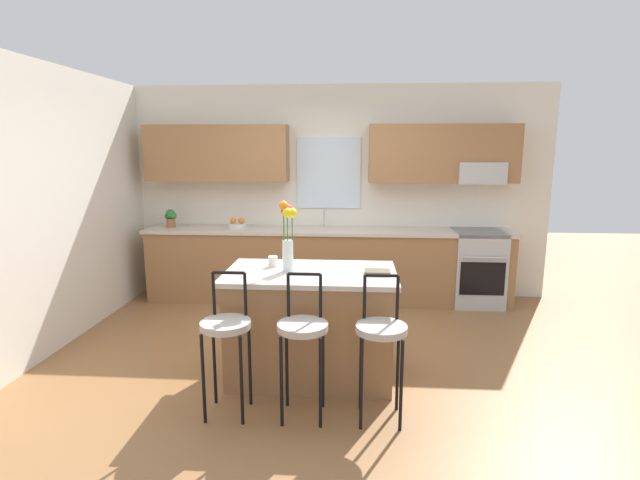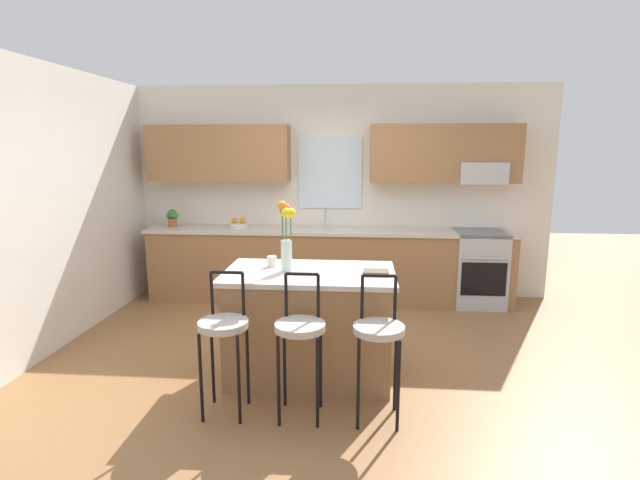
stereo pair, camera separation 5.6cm
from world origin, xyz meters
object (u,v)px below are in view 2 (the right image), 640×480
Objects in this scene: bar_stool_middle at (300,333)px; cookbook at (376,273)px; mug_ceramic at (272,261)px; bar_stool_far at (379,335)px; potted_plant_small at (172,217)px; bar_stool_near at (224,330)px; kitchen_island at (310,324)px; flower_vase at (286,232)px; oven_range at (478,268)px; fruit_bowl_oranges at (239,225)px.

cookbook is (0.54, 0.57, 0.30)m from bar_stool_middle.
bar_stool_far is at bearing -40.96° from mug_ceramic.
potted_plant_small reaches higher than bar_stool_middle.
bar_stool_middle is (0.55, 0.00, 0.00)m from bar_stool_near.
flower_vase reaches higher than kitchen_island.
bar_stool_middle is at bearing 0.00° from bar_stool_near.
kitchen_island is at bearing -132.08° from oven_range.
bar_stool_near is at bearing -78.16° from fruit_bowl_oranges.
mug_ceramic is 2.11m from fruit_bowl_oranges.
mug_ceramic is at bearing -138.79° from oven_range.
flower_vase is 2.78m from potted_plant_small.
bar_stool_middle is 0.90m from flower_vase.
bar_stool_near is 1.10m from bar_stool_far.
cookbook is 0.87× the size of potted_plant_small.
kitchen_island is at bearing 90.00° from bar_stool_middle.
potted_plant_small reaches higher than cookbook.
fruit_bowl_oranges is (-1.12, 2.73, 0.33)m from bar_stool_middle.
bar_stool_middle is 0.85m from cookbook.
fruit_bowl_oranges is (-0.57, 2.73, 0.33)m from bar_stool_near.
bar_stool_near and bar_stool_middle have the same top height.
oven_range is 4.60× the size of cookbook.
potted_plant_small is at bearing 179.64° from oven_range.
mug_ceramic is 0.90m from cookbook.
fruit_bowl_oranges reaches higher than oven_range.
cookbook is (1.09, 0.57, 0.30)m from bar_stool_near.
bar_stool_far is 1.14m from flower_vase.
bar_stool_near is 0.95m from flower_vase.
oven_range is at bearing 45.31° from flower_vase.
potted_plant_small is (-3.86, 0.02, 0.59)m from oven_range.
kitchen_island is at bearing 1.87° from flower_vase.
flower_vase reaches higher than cookbook.
potted_plant_small is (-1.98, 2.10, 0.58)m from kitchen_island.
bar_stool_near is at bearing -120.33° from flower_vase.
flower_vase reaches higher than oven_range.
fruit_bowl_oranges is at bearing 179.53° from oven_range.
cookbook is at bearing -5.99° from kitchen_island.
kitchen_island is at bearing 131.13° from bar_stool_far.
bar_stool_far is 11.58× the size of mug_ceramic.
mug_ceramic reaches higher than kitchen_island.
bar_stool_near is 0.55m from bar_stool_middle.
bar_stool_middle is 3.40m from potted_plant_small.
oven_range is at bearing 41.21° from mug_ceramic.
kitchen_island is 2.43m from fruit_bowl_oranges.
fruit_bowl_oranges is at bearing 118.13° from kitchen_island.
flower_vase is at bearing -66.00° from fruit_bowl_oranges.
kitchen_island is 5.84× the size of fruit_bowl_oranges.
mug_ceramic is at bearing -68.15° from fruit_bowl_oranges.
mug_ceramic is 2.56m from potted_plant_small.
bar_stool_middle is at bearing -90.00° from kitchen_island.
kitchen_island is at bearing -22.54° from mug_ceramic.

